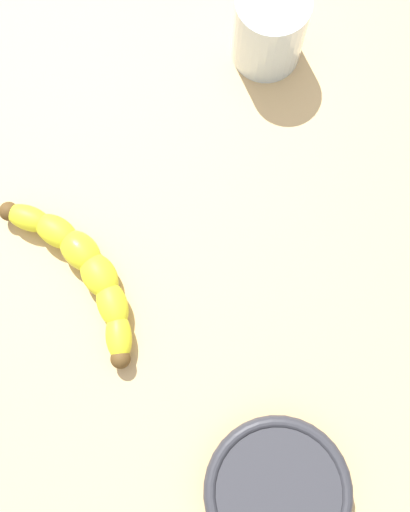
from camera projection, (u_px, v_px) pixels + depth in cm
name	position (u px, v px, depth cm)	size (l,w,h in cm)	color
wooden_tabletop	(235.00, 236.00, 65.75)	(120.00, 120.00, 3.00)	tan
banana	(83.00, 268.00, 61.71)	(8.16, 20.53, 3.37)	yellow
smoothie_glass	(269.00, 30.00, 64.65)	(7.56, 7.56, 9.02)	silver
ceramic_bowl	(277.00, 490.00, 56.16)	(13.28, 13.28, 4.46)	#2D2D33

